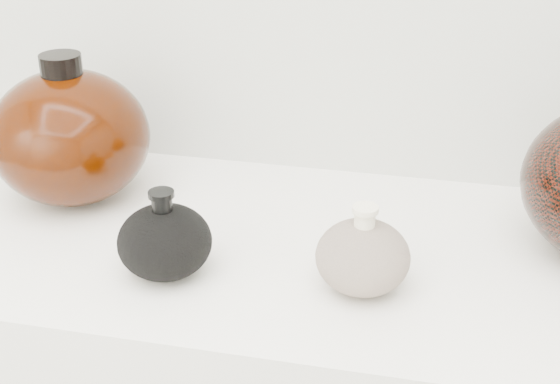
# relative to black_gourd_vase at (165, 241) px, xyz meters

# --- Properties ---
(black_gourd_vase) EXTENTS (0.14, 0.14, 0.12)m
(black_gourd_vase) POSITION_rel_black_gourd_vase_xyz_m (0.00, 0.00, 0.00)
(black_gourd_vase) COLOR black
(black_gourd_vase) RESTS_ON display_counter
(cream_gourd_vase) EXTENTS (0.13, 0.13, 0.12)m
(cream_gourd_vase) POSITION_rel_black_gourd_vase_xyz_m (0.25, 0.02, -0.00)
(cream_gourd_vase) COLOR beige
(cream_gourd_vase) RESTS_ON display_counter
(left_round_pot) EXTENTS (0.27, 0.27, 0.23)m
(left_round_pot) POSITION_rel_black_gourd_vase_xyz_m (-0.21, 0.18, 0.05)
(left_round_pot) COLOR black
(left_round_pot) RESTS_ON display_counter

